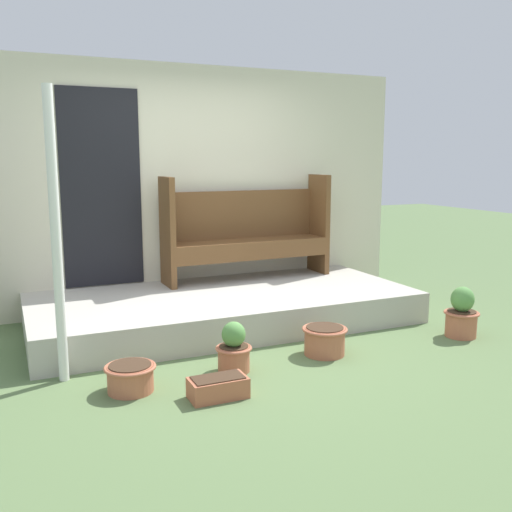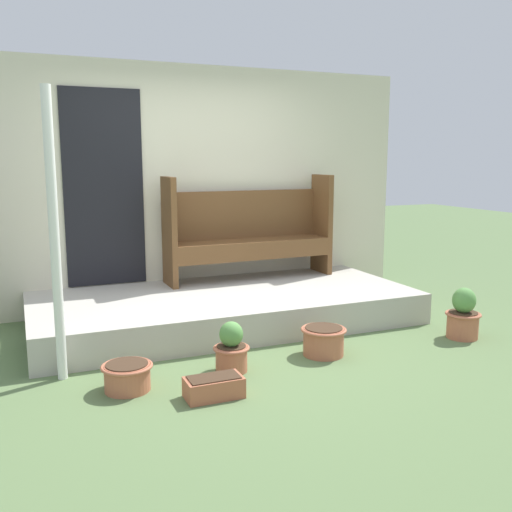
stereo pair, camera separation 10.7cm
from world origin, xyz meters
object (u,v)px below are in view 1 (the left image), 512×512
Objects in this scene: flower_pot_right at (325,339)px; planter_box_rect at (218,387)px; support_post at (56,238)px; bench at (246,228)px; flower_pot_far_right at (462,315)px; flower_pot_left at (130,376)px; flower_pot_middle at (234,350)px.

flower_pot_right reaches higher than planter_box_rect.
bench is at bearing 35.55° from support_post.
flower_pot_far_right is (1.34, -1.89, -0.65)m from bench.
flower_pot_right is at bearing -8.37° from support_post.
planter_box_rect is (-1.17, -2.27, -0.78)m from bench.
flower_pot_far_right is (3.44, -0.39, -0.86)m from support_post.
planter_box_rect is (-2.51, -0.37, -0.13)m from flower_pot_far_right.
planter_box_rect is at bearing -33.97° from flower_pot_left.
flower_pot_middle is 1.00× the size of planter_box_rect.
support_post is 1.13× the size of bench.
flower_pot_far_right is 2.54m from planter_box_rect.
flower_pot_left is 0.92× the size of planter_box_rect.
flower_pot_far_right is at bearing -56.10° from bench.
support_post reaches higher than flower_pot_middle.
planter_box_rect is (0.93, -0.76, -0.99)m from support_post.
bench is 2.67m from planter_box_rect.
flower_pot_right is at bearing 176.39° from flower_pot_far_right.
bench is 4.77× the size of planter_box_rect.
flower_pot_right is (0.83, 0.05, -0.04)m from flower_pot_middle.
flower_pot_left is at bearing -175.87° from flower_pot_middle.
flower_pot_middle is at bearing -176.60° from flower_pot_right.
flower_pot_left is 0.92× the size of flower_pot_middle.
bench is 2.17m from flower_pot_middle.
flower_pot_right is 0.81× the size of flower_pot_far_right.
planter_box_rect is (-0.28, -0.41, -0.10)m from flower_pot_middle.
flower_pot_middle reaches higher than flower_pot_left.
bench is at bearing 64.27° from flower_pot_middle.
support_post reaches higher than flower_pot_left.
flower_pot_left is 0.96× the size of flower_pot_right.
flower_pot_far_right is at bearing -0.99° from flower_pot_middle.
support_post is 1.54m from flower_pot_middle.
flower_pot_far_right reaches higher than planter_box_rect.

